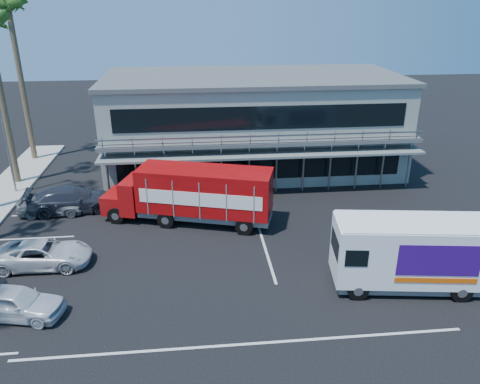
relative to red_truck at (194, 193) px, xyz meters
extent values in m
plane|color=black|center=(1.80, -5.20, -1.89)|extent=(120.00, 120.00, 0.00)
cube|color=gray|center=(4.80, 9.80, 1.61)|extent=(22.00, 10.00, 7.00)
cube|color=#515454|center=(4.80, 9.80, 5.26)|extent=(22.40, 10.40, 0.30)
cube|color=#515454|center=(4.80, 4.20, 1.71)|extent=(22.00, 1.20, 0.25)
cube|color=gray|center=(4.80, 3.65, 2.21)|extent=(22.00, 0.08, 0.90)
cube|color=slate|center=(4.80, 3.90, 1.01)|extent=(22.00, 1.80, 0.15)
cube|color=black|center=(4.80, 4.78, -0.29)|extent=(20.00, 0.06, 1.60)
cube|color=black|center=(4.80, 4.78, 3.31)|extent=(20.00, 0.06, 1.60)
cylinder|color=brown|center=(-12.90, 7.80, 3.61)|extent=(0.44, 0.44, 11.00)
cylinder|color=brown|center=(-13.30, 13.30, 4.11)|extent=(0.44, 0.44, 12.00)
sphere|color=#264C15|center=(-13.30, 13.30, 10.31)|extent=(1.10, 1.10, 1.10)
cylinder|color=gray|center=(-12.40, 5.80, 2.11)|extent=(0.14, 0.14, 8.00)
cube|color=#9D0C0D|center=(-4.70, 1.40, -0.91)|extent=(1.95, 2.52, 1.18)
cube|color=#9D0C0D|center=(-3.67, 1.09, -0.37)|extent=(1.65, 2.64, 2.07)
cube|color=black|center=(-3.67, 1.09, 0.22)|extent=(0.64, 2.02, 0.69)
cube|color=#A80A0D|center=(0.68, -0.20, 0.27)|extent=(8.25, 4.60, 2.56)
cube|color=slate|center=(0.68, -0.20, -1.25)|extent=(8.15, 4.25, 0.30)
cube|color=white|center=(0.32, -1.39, 0.17)|extent=(6.96, 2.09, 0.84)
cube|color=white|center=(1.03, 0.99, 0.17)|extent=(6.96, 2.09, 0.84)
cylinder|color=black|center=(-4.73, 0.27, -1.38)|extent=(1.06, 0.56, 1.02)
cylinder|color=black|center=(-4.11, 2.35, -1.38)|extent=(1.06, 0.56, 1.02)
cylinder|color=black|center=(-1.71, -0.62, -1.38)|extent=(1.06, 0.56, 1.02)
cylinder|color=black|center=(-1.09, 1.45, -1.38)|extent=(1.06, 0.56, 1.02)
cylinder|color=black|center=(2.82, -1.97, -1.38)|extent=(1.06, 0.56, 1.02)
cylinder|color=black|center=(3.44, 0.11, -1.38)|extent=(1.06, 0.56, 1.02)
cube|color=white|center=(9.89, -8.01, 0.07)|extent=(7.29, 3.32, 2.81)
cube|color=slate|center=(9.89, -8.01, -1.49)|extent=(6.98, 3.05, 0.35)
cube|color=black|center=(6.42, -7.54, 0.37)|extent=(0.32, 1.97, 0.95)
cube|color=white|center=(9.89, -8.01, 1.50)|extent=(7.15, 3.26, 0.08)
cube|color=#330C6C|center=(10.53, -9.32, 0.27)|extent=(3.59, 0.51, 1.51)
cube|color=#330C6C|center=(10.85, -6.90, 0.27)|extent=(3.59, 0.51, 1.51)
cube|color=#F2590C|center=(10.53, -9.33, -0.74)|extent=(3.59, 0.50, 0.25)
cylinder|color=black|center=(7.26, -8.73, -1.41)|extent=(0.99, 0.41, 0.96)
cylinder|color=black|center=(7.54, -6.62, -1.41)|extent=(0.99, 0.41, 0.96)
cylinder|color=black|center=(11.84, -9.34, -1.41)|extent=(0.99, 0.41, 0.96)
cylinder|color=black|center=(12.12, -7.23, -1.41)|extent=(0.99, 0.41, 0.96)
imported|color=silver|center=(-7.70, -8.43, -1.20)|extent=(4.34, 2.47, 1.39)
imported|color=silver|center=(-7.70, -4.27, -1.23)|extent=(4.80, 2.29, 1.32)
imported|color=#292C37|center=(-7.77, 2.40, -1.10)|extent=(5.73, 2.91, 1.59)
imported|color=slate|center=(-8.94, 2.00, -1.21)|extent=(4.03, 1.67, 1.36)
camera|label=1|loc=(0.13, -25.87, 10.83)|focal=35.00mm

